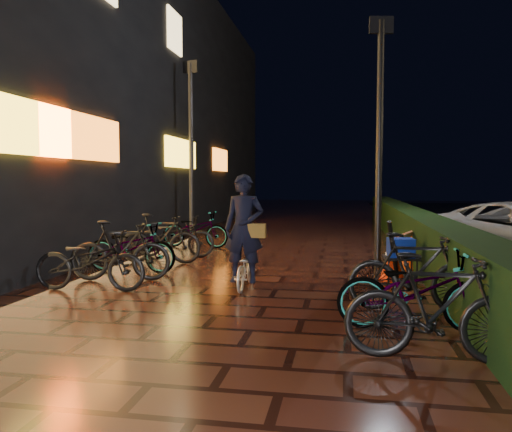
# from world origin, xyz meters

# --- Properties ---
(ground) EXTENTS (80.00, 80.00, 0.00)m
(ground) POSITION_xyz_m (0.00, 0.00, 0.00)
(ground) COLOR #381911
(ground) RESTS_ON ground
(hedge) EXTENTS (0.70, 20.00, 1.00)m
(hedge) POSITION_xyz_m (3.30, 8.00, 0.50)
(hedge) COLOR black
(hedge) RESTS_ON ground
(storefront_block) EXTENTS (12.09, 22.00, 9.00)m
(storefront_block) POSITION_xyz_m (-9.50, 11.50, 4.50)
(storefront_block) COLOR black
(storefront_block) RESTS_ON ground
(lamp_post_hedge) EXTENTS (0.47, 0.16, 4.93)m
(lamp_post_hedge) POSITION_xyz_m (2.29, 4.08, 2.71)
(lamp_post_hedge) COLOR black
(lamp_post_hedge) RESTS_ON ground
(lamp_post_sf) EXTENTS (0.50, 0.22, 5.27)m
(lamp_post_sf) POSITION_xyz_m (-2.89, 8.27, 2.90)
(lamp_post_sf) COLOR black
(lamp_post_sf) RESTS_ON ground
(cyclist) EXTENTS (0.67, 1.29, 1.84)m
(cyclist) POSITION_xyz_m (0.05, 1.65, 0.68)
(cyclist) COLOR silver
(cyclist) RESTS_ON ground
(traffic_barrier) EXTENTS (1.01, 1.83, 0.75)m
(traffic_barrier) POSITION_xyz_m (2.72, 3.43, 0.37)
(traffic_barrier) COLOR #F4300C
(traffic_barrier) RESTS_ON ground
(cart_assembly) EXTENTS (0.62, 0.65, 1.09)m
(cart_assembly) POSITION_xyz_m (2.56, 2.59, 0.56)
(cart_assembly) COLOR black
(cart_assembly) RESTS_ON ground
(parked_bikes_storefront) EXTENTS (2.03, 5.98, 1.05)m
(parked_bikes_storefront) POSITION_xyz_m (-2.25, 3.45, 0.49)
(parked_bikes_storefront) COLOR black
(parked_bikes_storefront) RESTS_ON ground
(parked_bikes_hedge) EXTENTS (1.88, 2.42, 1.05)m
(parked_bikes_hedge) POSITION_xyz_m (2.49, -0.26, 0.50)
(parked_bikes_hedge) COLOR black
(parked_bikes_hedge) RESTS_ON ground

